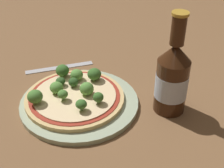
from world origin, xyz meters
The scene contains 16 objects.
ground_plane centered at (0.00, 0.00, 0.00)m, with size 3.00×3.00×0.00m, color brown.
plate centered at (-0.01, 0.00, 0.01)m, with size 0.28×0.28×0.01m.
pizza centered at (-0.02, -0.01, 0.02)m, with size 0.23×0.23×0.01m.
broccoli_floret_0 centered at (-0.10, -0.01, 0.04)m, with size 0.03×0.03×0.03m.
broccoli_floret_1 centered at (-0.01, 0.02, 0.04)m, with size 0.03×0.03×0.03m.
broccoli_floret_2 centered at (0.04, 0.03, 0.04)m, with size 0.02×0.02×0.03m.
broccoli_floret_3 centered at (-0.06, 0.06, 0.04)m, with size 0.03×0.03×0.03m.
broccoli_floret_4 centered at (-0.02, -0.10, 0.04)m, with size 0.03×0.03×0.03m.
broccoli_floret_5 centered at (-0.07, -0.03, 0.04)m, with size 0.02×0.02×0.02m.
broccoli_floret_6 centered at (-0.05, 0.00, 0.04)m, with size 0.02×0.02×0.02m.
broccoli_floret_7 centered at (0.05, -0.01, 0.04)m, with size 0.03×0.03×0.03m.
broccoli_floret_8 centered at (-0.08, 0.02, 0.04)m, with size 0.03×0.03×0.03m.
broccoli_floret_9 centered at (-0.01, -0.04, 0.04)m, with size 0.02×0.02×0.03m.
broccoli_floret_10 centered at (-0.04, -0.04, 0.04)m, with size 0.03×0.03×0.03m.
beer_bottle centered at (0.09, 0.19, 0.08)m, with size 0.07×0.07×0.23m.
fork centered at (-0.19, 0.00, 0.00)m, with size 0.04×0.19×0.00m.
Camera 1 is at (0.56, -0.16, 0.45)m, focal length 50.00 mm.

